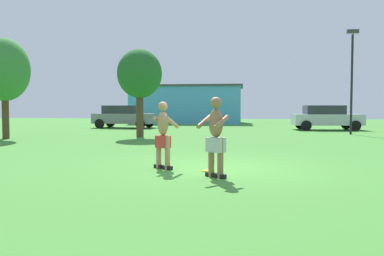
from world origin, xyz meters
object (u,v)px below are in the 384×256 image
(frisbee, at_px, (207,171))
(player_with_cap, at_px, (163,132))
(tree_left_field, at_px, (4,70))
(car_gray_far_end, at_px, (124,116))
(player_in_gray, at_px, (216,135))
(tree_right_field, at_px, (140,75))
(lamp_post, at_px, (352,70))
(car_silver_near_post, at_px, (326,117))

(frisbee, bearing_deg, player_with_cap, 167.56)
(tree_left_field, bearing_deg, car_gray_far_end, 75.29)
(player_in_gray, relative_size, tree_right_field, 0.39)
(player_with_cap, xyz_separation_m, frisbee, (1.08, -0.24, -0.87))
(player_in_gray, relative_size, lamp_post, 0.30)
(player_with_cap, xyz_separation_m, car_gray_far_end, (-6.42, 18.17, -0.06))
(player_with_cap, relative_size, tree_left_field, 0.35)
(player_in_gray, distance_m, frisbee, 1.22)
(player_with_cap, xyz_separation_m, car_silver_near_post, (7.25, 17.31, -0.06))
(lamp_post, height_order, tree_left_field, lamp_post)
(car_silver_near_post, relative_size, lamp_post, 0.79)
(player_with_cap, bearing_deg, frisbee, -12.44)
(tree_right_field, bearing_deg, frisbee, -67.49)
(lamp_post, bearing_deg, player_with_cap, -120.49)
(lamp_post, distance_m, tree_right_field, 11.30)
(tree_right_field, bearing_deg, car_silver_near_post, 35.22)
(car_gray_far_end, bearing_deg, frisbee, -67.83)
(car_silver_near_post, relative_size, tree_right_field, 1.02)
(player_in_gray, distance_m, car_silver_near_post, 19.27)
(player_in_gray, relative_size, car_gray_far_end, 0.38)
(frisbee, bearing_deg, car_gray_far_end, 112.17)
(car_silver_near_post, height_order, tree_right_field, tree_right_field)
(car_silver_near_post, xyz_separation_m, lamp_post, (0.45, -4.23, 2.62))
(frisbee, height_order, lamp_post, lamp_post)
(player_with_cap, bearing_deg, player_in_gray, -37.84)
(player_in_gray, relative_size, tree_left_field, 0.37)
(player_in_gray, relative_size, frisbee, 6.85)
(tree_left_field, bearing_deg, car_silver_near_post, 29.54)
(frisbee, relative_size, lamp_post, 0.04)
(player_with_cap, xyz_separation_m, player_in_gray, (1.33, -1.04, 0.02))
(tree_right_field, bearing_deg, lamp_post, 16.02)
(frisbee, relative_size, car_silver_near_post, 0.06)
(tree_right_field, bearing_deg, player_with_cap, -72.46)
(frisbee, relative_size, tree_left_field, 0.05)
(frisbee, xyz_separation_m, tree_right_field, (-4.23, 10.20, 3.07))
(player_in_gray, relative_size, car_silver_near_post, 0.39)
(player_with_cap, bearing_deg, lamp_post, 59.51)
(frisbee, xyz_separation_m, lamp_post, (6.62, 13.32, 3.43))
(tree_left_field, xyz_separation_m, tree_right_field, (5.93, 1.91, -0.11))
(player_with_cap, bearing_deg, tree_right_field, 107.54)
(car_silver_near_post, xyz_separation_m, car_gray_far_end, (-13.67, 0.86, 0.00))
(car_gray_far_end, distance_m, lamp_post, 15.24)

